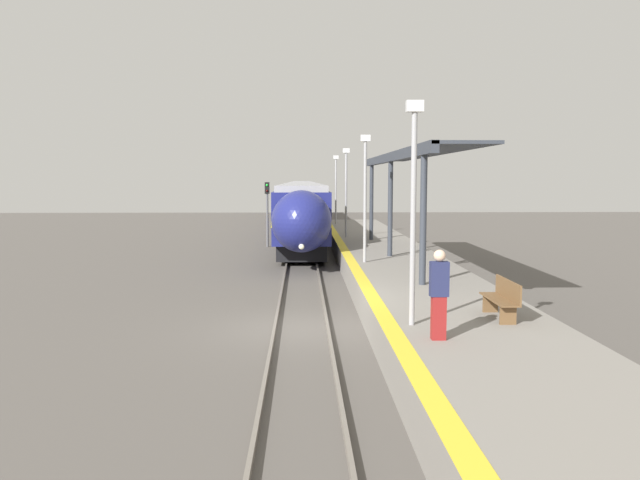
# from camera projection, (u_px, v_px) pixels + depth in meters

# --- Properties ---
(ground_plane) EXTENTS (120.00, 120.00, 0.00)m
(ground_plane) POSITION_uv_depth(u_px,v_px,m) (301.00, 329.00, 17.17)
(ground_plane) COLOR #56514C
(rail_left) EXTENTS (0.08, 90.00, 0.15)m
(rail_left) POSITION_uv_depth(u_px,v_px,m) (275.00, 326.00, 17.14)
(rail_left) COLOR slate
(rail_left) RESTS_ON ground_plane
(rail_right) EXTENTS (0.08, 90.00, 0.15)m
(rail_right) POSITION_uv_depth(u_px,v_px,m) (327.00, 326.00, 17.18)
(rail_right) COLOR slate
(rail_right) RESTS_ON ground_plane
(train) EXTENTS (2.76, 73.07, 3.80)m
(train) POSITION_uv_depth(u_px,v_px,m) (302.00, 199.00, 61.87)
(train) COLOR black
(train) RESTS_ON ground_plane
(platform_right) EXTENTS (4.08, 64.00, 0.94)m
(platform_right) POSITION_uv_depth(u_px,v_px,m) (437.00, 311.00, 17.23)
(platform_right) COLOR gray
(platform_right) RESTS_ON ground_plane
(platform_bench) EXTENTS (0.44, 1.70, 0.89)m
(platform_bench) POSITION_uv_depth(u_px,v_px,m) (503.00, 298.00, 14.22)
(platform_bench) COLOR brown
(platform_bench) RESTS_ON platform_right
(person_waiting) EXTENTS (0.36, 0.24, 1.79)m
(person_waiting) POSITION_uv_depth(u_px,v_px,m) (439.00, 293.00, 12.27)
(person_waiting) COLOR maroon
(person_waiting) RESTS_ON platform_right
(railway_signal) EXTENTS (0.28, 0.28, 3.92)m
(railway_signal) POSITION_uv_depth(u_px,v_px,m) (267.00, 207.00, 37.64)
(railway_signal) COLOR #59595E
(railway_signal) RESTS_ON ground_plane
(lamppost_near) EXTENTS (0.36, 0.20, 4.83)m
(lamppost_near) POSITION_uv_depth(u_px,v_px,m) (413.00, 197.00, 13.35)
(lamppost_near) COLOR #9E9EA3
(lamppost_near) RESTS_ON platform_right
(lamppost_mid) EXTENTS (0.36, 0.20, 4.83)m
(lamppost_mid) POSITION_uv_depth(u_px,v_px,m) (365.00, 189.00, 23.61)
(lamppost_mid) COLOR #9E9EA3
(lamppost_mid) RESTS_ON platform_right
(lamppost_far) EXTENTS (0.36, 0.20, 4.83)m
(lamppost_far) POSITION_uv_depth(u_px,v_px,m) (346.00, 186.00, 33.87)
(lamppost_far) COLOR #9E9EA3
(lamppost_far) RESTS_ON platform_right
(lamppost_farthest) EXTENTS (0.36, 0.20, 4.83)m
(lamppost_farthest) POSITION_uv_depth(u_px,v_px,m) (336.00, 184.00, 44.13)
(lamppost_farthest) COLOR #9E9EA3
(lamppost_farthest) RESTS_ON platform_right
(station_canopy) EXTENTS (2.02, 16.99, 4.24)m
(station_canopy) POSITION_uv_depth(u_px,v_px,m) (405.00, 160.00, 25.38)
(station_canopy) COLOR #333842
(station_canopy) RESTS_ON platform_right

